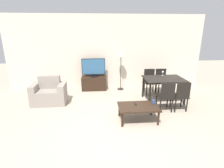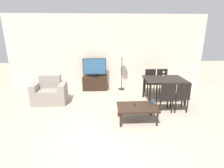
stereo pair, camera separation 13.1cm
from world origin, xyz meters
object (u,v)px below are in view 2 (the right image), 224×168
(dining_chair_near_right, at_px, (181,95))
(wine_glass_left, at_px, (164,73))
(dining_chair_far, at_px, (163,80))
(floor_lamp, at_px, (122,55))
(tv, at_px, (95,68))
(tv_stand, at_px, (95,83))
(dining_chair_far_left, at_px, (151,80))
(armchair, at_px, (50,93))
(dining_table, at_px, (164,82))
(dining_chair_near, at_px, (166,96))
(remote_primary, at_px, (135,104))
(cup_white_near, at_px, (153,102))
(coffee_table, at_px, (137,108))

(dining_chair_near_right, bearing_deg, wine_glass_left, 96.79)
(dining_chair_near_right, bearing_deg, dining_chair_far, 90.00)
(dining_chair_far, height_order, floor_lamp, floor_lamp)
(tv, distance_m, floor_lamp, 1.10)
(tv_stand, xyz_separation_m, dining_chair_far_left, (1.96, -0.54, 0.22))
(armchair, distance_m, dining_chair_far_left, 3.36)
(tv, relative_size, wine_glass_left, 5.80)
(dining_table, height_order, floor_lamp, floor_lamp)
(tv_stand, bearing_deg, floor_lamp, -4.45)
(tv_stand, relative_size, dining_chair_near_right, 1.06)
(armchair, bearing_deg, wine_glass_left, 4.27)
(armchair, bearing_deg, dining_chair_near_right, -12.61)
(tv, distance_m, dining_chair_near, 2.84)
(tv, xyz_separation_m, dining_chair_far, (2.38, -0.53, -0.37))
(remote_primary, xyz_separation_m, wine_glass_left, (1.19, 1.43, 0.44))
(tv, xyz_separation_m, dining_chair_near, (1.96, -2.02, -0.37))
(dining_chair_near, xyz_separation_m, remote_primary, (-0.90, -0.33, -0.07))
(floor_lamp, height_order, cup_white_near, floor_lamp)
(tv_stand, height_order, coffee_table, tv_stand)
(dining_chair_far, bearing_deg, cup_white_near, -115.61)
(dining_chair_far, xyz_separation_m, floor_lamp, (-1.39, 0.46, 0.84))
(coffee_table, height_order, remote_primary, remote_primary)
(dining_chair_far_left, bearing_deg, dining_chair_near, -90.00)
(cup_white_near, bearing_deg, dining_table, 58.19)
(remote_primary, bearing_deg, dining_chair_far, 54.10)
(armchair, height_order, remote_primary, armchair)
(dining_chair_near_right, distance_m, wine_glass_left, 1.16)
(dining_chair_near_right, relative_size, floor_lamp, 0.54)
(remote_primary, height_order, wine_glass_left, wine_glass_left)
(coffee_table, distance_m, dining_chair_far_left, 2.11)
(tv_stand, height_order, dining_chair_far_left, dining_chair_far_left)
(dining_chair_near, distance_m, dining_chair_near_right, 0.42)
(dining_table, bearing_deg, wine_glass_left, 77.44)
(dining_chair_far, xyz_separation_m, dining_chair_far_left, (-0.42, 0.00, 0.00))
(dining_chair_near, bearing_deg, tv_stand, 134.11)
(dining_chair_near_right, height_order, wine_glass_left, wine_glass_left)
(remote_primary, relative_size, cup_white_near, 1.62)
(tv, distance_m, cup_white_near, 2.81)
(cup_white_near, bearing_deg, coffee_table, -162.44)
(dining_chair_far, bearing_deg, dining_table, -105.64)
(armchair, xyz_separation_m, wine_glass_left, (3.58, 0.27, 0.52))
(tv_stand, height_order, dining_chair_far, dining_chair_far)
(coffee_table, relative_size, cup_white_near, 10.39)
(coffee_table, bearing_deg, tv_stand, 114.21)
(tv, bearing_deg, armchair, -137.99)
(dining_chair_near_right, height_order, cup_white_near, dining_chair_near_right)
(dining_chair_near, bearing_deg, armchair, 165.86)
(dining_chair_far, relative_size, floor_lamp, 0.54)
(dining_chair_far_left, height_order, remote_primary, dining_chair_far_left)
(armchair, relative_size, tv, 1.17)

